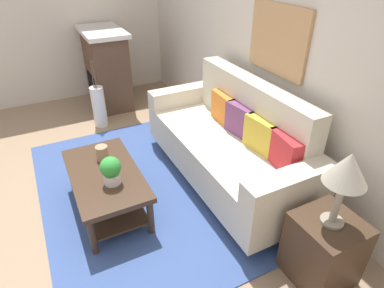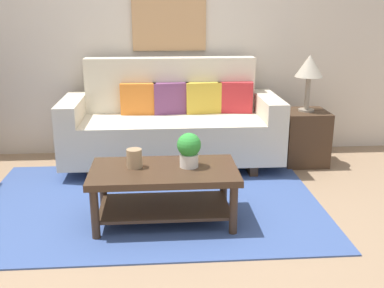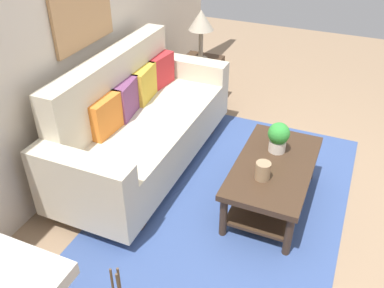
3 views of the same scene
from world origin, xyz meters
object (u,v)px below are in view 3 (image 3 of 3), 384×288
(coffee_table, at_px, (273,175))
(side_table, at_px, (200,82))
(throw_pillow_orange, at_px, (106,116))
(throw_pillow_crimson, at_px, (160,71))
(throw_pillow_mustard, at_px, (144,84))
(table_lamp, at_px, (201,22))
(couch, at_px, (140,125))
(potted_plant_tabletop, at_px, (278,136))
(framed_painting, at_px, (82,8))
(throw_pillow_plum, at_px, (126,99))
(tabletop_vase, at_px, (263,171))

(coffee_table, relative_size, side_table, 1.96)
(throw_pillow_orange, height_order, throw_pillow_crimson, same)
(throw_pillow_mustard, bearing_deg, table_lamp, -8.86)
(couch, height_order, throw_pillow_orange, couch)
(couch, relative_size, potted_plant_tabletop, 8.21)
(couch, distance_m, framed_painting, 1.12)
(coffee_table, height_order, framed_painting, framed_painting)
(couch, relative_size, throw_pillow_mustard, 5.97)
(throw_pillow_crimson, relative_size, side_table, 0.64)
(throw_pillow_plum, bearing_deg, coffee_table, -94.00)
(coffee_table, bearing_deg, side_table, 40.16)
(throw_pillow_mustard, bearing_deg, side_table, -8.86)
(throw_pillow_orange, xyz_separation_m, throw_pillow_plum, (0.33, 0.00, 0.00))
(couch, relative_size, tabletop_vase, 15.07)
(table_lamp, bearing_deg, throw_pillow_crimson, 167.10)
(throw_pillow_orange, bearing_deg, framed_painting, 45.72)
(couch, relative_size, throw_pillow_plum, 5.97)
(throw_pillow_orange, distance_m, coffee_table, 1.47)
(potted_plant_tabletop, bearing_deg, side_table, 43.40)
(throw_pillow_mustard, bearing_deg, couch, -159.21)
(tabletop_vase, distance_m, table_lamp, 2.13)
(couch, xyz_separation_m, framed_painting, (0.00, 0.47, 1.02))
(throw_pillow_crimson, relative_size, potted_plant_tabletop, 1.37)
(tabletop_vase, bearing_deg, throw_pillow_mustard, 64.51)
(throw_pillow_mustard, bearing_deg, potted_plant_tabletop, -99.91)
(throw_pillow_orange, xyz_separation_m, framed_painting, (0.33, 0.34, 0.77))
(throw_pillow_orange, bearing_deg, side_table, -5.44)
(coffee_table, bearing_deg, throw_pillow_mustard, 72.96)
(throw_pillow_plum, distance_m, table_lamp, 1.42)
(throw_pillow_crimson, relative_size, framed_painting, 0.46)
(throw_pillow_mustard, height_order, side_table, throw_pillow_mustard)
(throw_pillow_mustard, bearing_deg, throw_pillow_orange, 180.00)
(side_table, bearing_deg, coffee_table, -139.84)
(coffee_table, bearing_deg, tabletop_vase, 168.47)
(framed_painting, bearing_deg, side_table, -20.11)
(couch, relative_size, side_table, 3.84)
(throw_pillow_orange, xyz_separation_m, table_lamp, (1.71, -0.16, 0.31))
(couch, bearing_deg, table_lamp, -1.51)
(throw_pillow_crimson, bearing_deg, framed_painting, 152.85)
(throw_pillow_crimson, bearing_deg, couch, -169.25)
(throw_pillow_orange, distance_m, throw_pillow_crimson, 1.00)
(throw_pillow_plum, bearing_deg, throw_pillow_crimson, 0.00)
(table_lamp, relative_size, framed_painting, 0.73)
(throw_pillow_plum, xyz_separation_m, framed_painting, (0.00, 0.34, 0.77))
(potted_plant_tabletop, bearing_deg, framed_painting, 93.07)
(throw_pillow_mustard, bearing_deg, tabletop_vase, -115.49)
(side_table, bearing_deg, throw_pillow_plum, 173.26)
(throw_pillow_plum, xyz_separation_m, throw_pillow_mustard, (0.33, 0.00, 0.00))
(throw_pillow_mustard, relative_size, coffee_table, 0.33)
(throw_pillow_orange, distance_m, side_table, 1.76)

